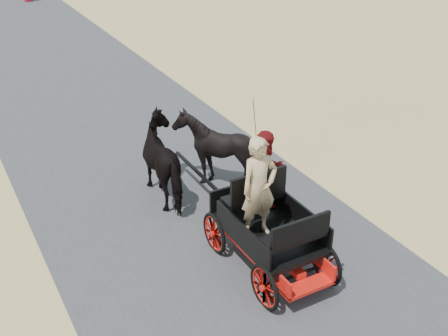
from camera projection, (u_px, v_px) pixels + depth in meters
ground at (196, 219)px, 11.32m from camera, size 140.00×140.00×0.00m
road at (196, 218)px, 11.32m from camera, size 6.00×140.00×0.01m
carriage at (268, 248)px, 9.86m from camera, size 1.30×2.40×0.72m
horse_left at (168, 161)px, 11.70m from camera, size 0.91×2.01×1.70m
horse_right at (215, 149)px, 12.17m from camera, size 1.37×1.54×1.70m
driver_man at (259, 188)px, 9.21m from camera, size 0.66×0.43×1.80m
passenger_woman at (266, 172)px, 9.90m from camera, size 0.77×0.60×1.58m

